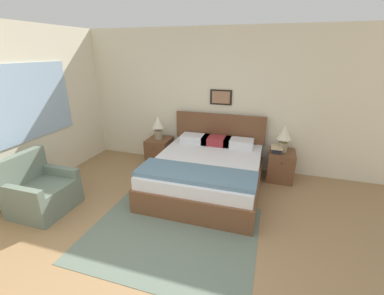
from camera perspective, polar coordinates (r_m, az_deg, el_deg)
The scene contains 13 objects.
ground_plane at distance 2.95m, azimuth -13.65°, elevation -27.92°, with size 16.00×16.00×0.00m, color #99754C.
wall_back at distance 5.01m, azimuth 3.93°, elevation 10.47°, with size 7.37×0.09×2.60m.
wall_left at distance 4.93m, azimuth -31.31°, elevation 7.42°, with size 0.08×5.56×2.60m.
area_rug_main at distance 3.47m, azimuth -4.44°, elevation -18.35°, with size 2.12×1.76×0.01m.
bed at distance 4.29m, azimuth 3.29°, elevation -5.40°, with size 1.73×2.00×1.07m.
armchair at distance 4.33m, azimuth -30.57°, elevation -8.58°, with size 0.72×0.77×0.84m.
nightstand_near_window at distance 5.30m, azimuth -7.23°, elevation -0.75°, with size 0.45×0.53×0.53m.
nightstand_by_door at distance 4.87m, azimuth 19.09°, elevation -3.76°, with size 0.45×0.53×0.53m.
table_lamp_near_window at distance 5.13m, azimuth -7.55°, elevation 5.02°, with size 0.25×0.25×0.47m.
table_lamp_by_door at distance 4.68m, azimuth 19.80°, elevation 2.43°, with size 0.25×0.25×0.47m.
book_thick_bottom at distance 4.72m, azimuth 18.28°, elevation -0.74°, with size 0.16×0.24×0.04m.
book_hardcover_middle at distance 4.70m, azimuth 18.33°, elevation -0.31°, with size 0.17×0.22×0.04m.
book_novel_upper at distance 4.69m, azimuth 18.38°, elevation 0.09°, with size 0.20×0.23×0.03m.
Camera 1 is at (1.15, -1.61, 2.19)m, focal length 24.00 mm.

